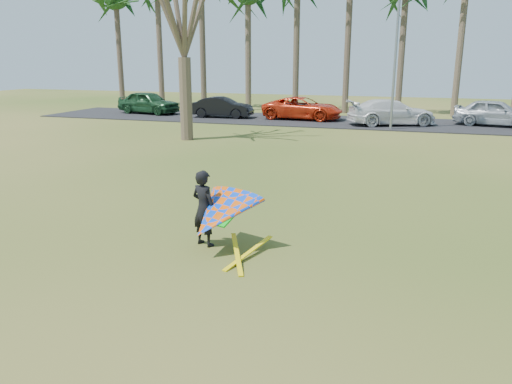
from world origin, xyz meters
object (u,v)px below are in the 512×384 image
(bare_tree_left, at_px, (182,0))
(car_3, at_px, (392,112))
(streetlight, at_px, (399,53))
(kite_flyer, at_px, (217,214))
(car_0, at_px, (148,102))
(car_1, at_px, (222,107))
(car_2, at_px, (303,108))
(car_4, at_px, (495,113))

(bare_tree_left, relative_size, car_3, 1.77)
(bare_tree_left, height_order, streetlight, bare_tree_left)
(car_3, bearing_deg, kite_flyer, 150.89)
(bare_tree_left, xyz_separation_m, car_0, (-8.17, 10.42, -6.01))
(bare_tree_left, xyz_separation_m, car_1, (-1.85, 9.68, -6.13))
(car_0, bearing_deg, streetlight, -90.09)
(car_1, height_order, car_2, car_2)
(car_3, bearing_deg, car_0, 62.59)
(car_1, distance_m, car_4, 17.94)
(car_2, bearing_deg, car_0, 93.44)
(bare_tree_left, relative_size, car_0, 1.97)
(car_4, distance_m, kite_flyer, 26.09)
(bare_tree_left, distance_m, kite_flyer, 17.08)
(bare_tree_left, bearing_deg, car_4, 33.19)
(car_3, bearing_deg, car_1, 63.87)
(car_0, xyz_separation_m, car_2, (12.06, -0.11, -0.08))
(car_0, xyz_separation_m, car_4, (24.25, 0.10, -0.02))
(streetlight, distance_m, car_1, 12.84)
(car_2, relative_size, car_4, 1.13)
(bare_tree_left, height_order, kite_flyer, bare_tree_left)
(car_2, height_order, kite_flyer, kite_flyer)
(streetlight, distance_m, car_4, 7.75)
(car_3, bearing_deg, bare_tree_left, 109.33)
(streetlight, relative_size, car_0, 1.62)
(car_4, bearing_deg, car_1, 106.10)
(bare_tree_left, distance_m, car_0, 14.54)
(car_0, height_order, car_2, car_0)
(car_4, xyz_separation_m, kite_flyer, (-8.62, -24.63, -0.03))
(kite_flyer, bearing_deg, bare_tree_left, 117.84)
(car_1, relative_size, car_2, 0.80)
(streetlight, height_order, car_3, streetlight)
(car_0, bearing_deg, car_1, -86.23)
(bare_tree_left, height_order, car_2, bare_tree_left)
(car_2, height_order, car_3, car_3)
(car_1, bearing_deg, car_4, -90.57)
(car_2, xyz_separation_m, car_4, (12.19, 0.20, 0.06))
(car_0, relative_size, car_1, 1.13)
(car_1, height_order, car_3, car_3)
(car_1, height_order, kite_flyer, kite_flyer)
(car_0, bearing_deg, bare_tree_left, -131.41)
(car_2, xyz_separation_m, car_3, (6.03, -1.26, 0.04))
(bare_tree_left, xyz_separation_m, streetlight, (10.16, 7.00, -2.45))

